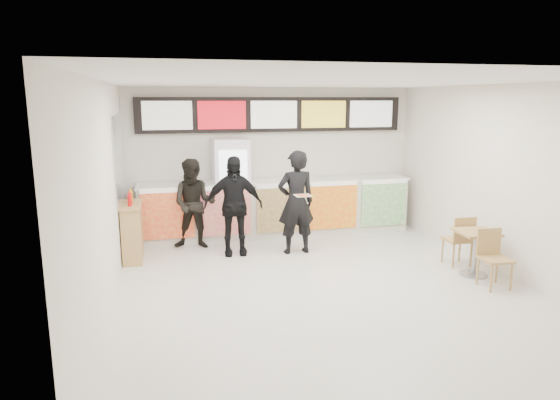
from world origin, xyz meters
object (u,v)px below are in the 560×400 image
object	(u,v)px
service_counter	(277,208)
customer_main	(296,202)
customer_left	(194,204)
customer_mid	(233,206)
condiment_ledge	(132,231)
drinks_fridge	(231,189)
cafe_table	(476,245)

from	to	relation	value
service_counter	customer_main	xyz separation A→B (m)	(0.05, -1.29, 0.37)
service_counter	customer_main	size ratio (longest dim) A/B	2.96
customer_main	customer_left	size ratio (longest dim) A/B	1.11
customer_mid	condiment_ledge	size ratio (longest dim) A/B	1.50
service_counter	customer_mid	world-z (taller)	customer_mid
service_counter	drinks_fridge	xyz separation A→B (m)	(-0.93, 0.02, 0.43)
customer_mid	cafe_table	size ratio (longest dim) A/B	1.19
drinks_fridge	customer_left	distance (m)	0.97
service_counter	customer_left	world-z (taller)	customer_left
customer_left	cafe_table	size ratio (longest dim) A/B	1.13
customer_mid	condiment_ledge	xyz separation A→B (m)	(-1.76, 0.10, -0.38)
drinks_fridge	customer_main	world-z (taller)	drinks_fridge
drinks_fridge	customer_mid	distance (m)	1.13
service_counter	customer_main	world-z (taller)	customer_main
drinks_fridge	customer_main	size ratio (longest dim) A/B	1.06
drinks_fridge	customer_main	distance (m)	1.64
service_counter	cafe_table	bearing A→B (deg)	-51.17
drinks_fridge	condiment_ledge	world-z (taller)	drinks_fridge
cafe_table	condiment_ledge	size ratio (longest dim) A/B	1.25
customer_mid	condiment_ledge	world-z (taller)	customer_mid
drinks_fridge	condiment_ledge	bearing A→B (deg)	-151.45
drinks_fridge	customer_left	xyz separation A→B (m)	(-0.78, -0.56, -0.16)
customer_left	drinks_fridge	bearing A→B (deg)	49.30
customer_main	cafe_table	world-z (taller)	customer_main
customer_main	condiment_ledge	xyz separation A→B (m)	(-2.87, 0.28, -0.43)
customer_left	cafe_table	distance (m)	4.94
customer_mid	customer_left	bearing A→B (deg)	142.30
customer_left	customer_mid	bearing A→B (deg)	-27.08
drinks_fridge	condiment_ledge	distance (m)	2.20
service_counter	customer_mid	distance (m)	1.56
service_counter	customer_left	size ratio (longest dim) A/B	3.29
service_counter	drinks_fridge	size ratio (longest dim) A/B	2.78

